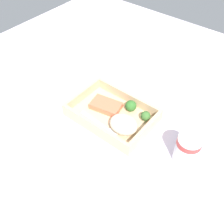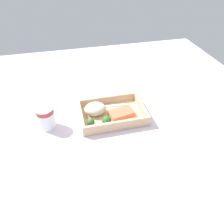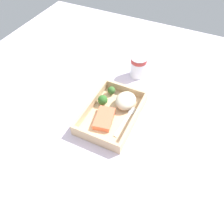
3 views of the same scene
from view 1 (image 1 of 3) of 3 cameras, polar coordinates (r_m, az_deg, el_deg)
ground_plane at (r=92.46cm, az=0.00°, el=-1.60°), size 160.00×160.00×2.00cm
takeout_tray at (r=91.29cm, az=0.00°, el=-0.92°), size 28.56×19.64×1.20cm
tray_rim at (r=89.51cm, az=0.00°, el=0.16°), size 28.56×19.64×3.71cm
salmon_fillet at (r=92.54cm, az=-1.32°, el=1.39°), size 11.56×8.31×2.21cm
mashed_potatoes at (r=84.69cm, az=2.52°, el=-2.70°), size 9.57×8.12×5.00cm
broccoli_floret_1 at (r=91.21cm, az=4.12°, el=1.31°), size 4.00×4.00×4.16cm
broccoli_floret_2 at (r=88.46cm, az=7.33°, el=-0.88°), size 3.31×3.31×3.75cm
fork at (r=87.55cm, az=-2.51°, el=-2.83°), size 15.87×2.65×0.44cm
paper_cup at (r=79.46cm, az=16.07°, el=-7.64°), size 7.19×7.19×9.80cm
receipt_slip at (r=108.00cm, az=-6.63°, el=7.18°), size 11.19×15.21×0.24cm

